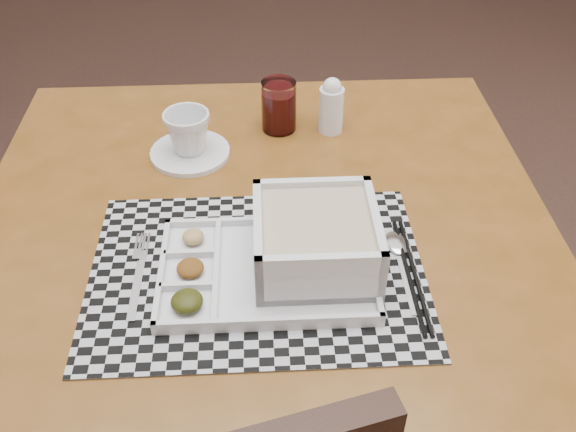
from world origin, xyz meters
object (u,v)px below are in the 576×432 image
object	(u,v)px
dining_table	(264,257)
creamer_bottle	(331,106)
juice_glass	(279,108)
serving_tray	(302,249)
cup	(188,132)

from	to	relation	value
dining_table	creamer_bottle	xyz separation A→B (m)	(0.17, 0.26, 0.13)
dining_table	juice_glass	world-z (taller)	juice_glass
serving_tray	juice_glass	bearing A→B (deg)	85.99
cup	juice_glass	xyz separation A→B (m)	(0.18, 0.06, -0.00)
dining_table	cup	world-z (taller)	cup
cup	dining_table	bearing A→B (deg)	-56.76
creamer_bottle	dining_table	bearing A→B (deg)	-123.19
cup	juice_glass	world-z (taller)	juice_glass
cup	juice_glass	size ratio (longest dim) A/B	0.85
dining_table	juice_glass	distance (m)	0.32
cup	creamer_bottle	size ratio (longest dim) A/B	0.76
dining_table	juice_glass	size ratio (longest dim) A/B	10.50
dining_table	juice_glass	xyz separation A→B (m)	(0.07, 0.29, 0.12)
creamer_bottle	serving_tray	bearing A→B (deg)	-108.73
juice_glass	creamer_bottle	world-z (taller)	creamer_bottle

